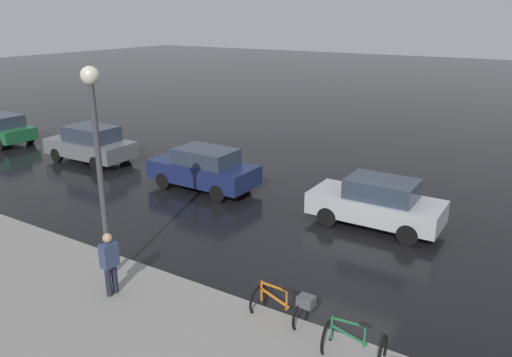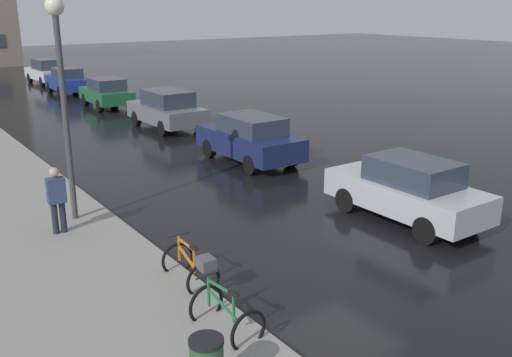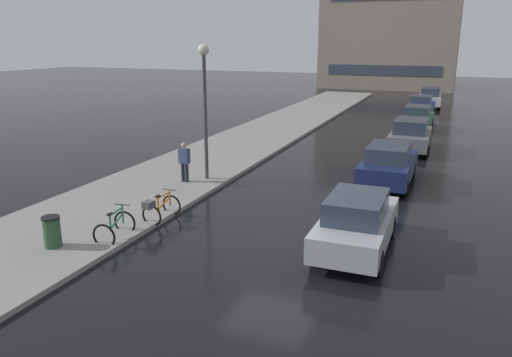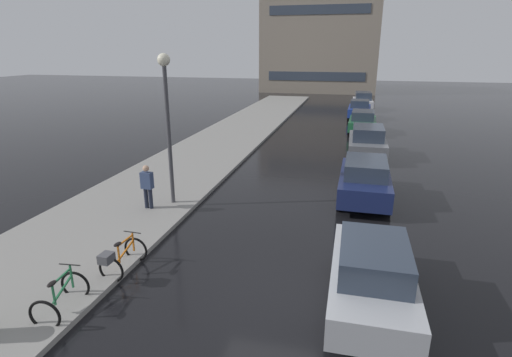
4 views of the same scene
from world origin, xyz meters
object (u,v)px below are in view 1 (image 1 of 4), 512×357
object	(u,v)px
car_grey	(91,144)
streetlamp	(97,140)
car_navy	(204,168)
pedestrian	(110,263)
car_silver	(377,203)
bicycle_nearest	(354,343)
car_green	(2,129)
bicycle_second	(285,305)

from	to	relation	value
car_grey	streetlamp	distance (m)	11.64
car_navy	pedestrian	size ratio (longest dim) A/B	2.49
car_grey	pedestrian	world-z (taller)	pedestrian
car_silver	bicycle_nearest	bearing A→B (deg)	-164.10
car_green	pedestrian	bearing A→B (deg)	-114.48
car_grey	car_navy	bearing A→B (deg)	-91.82
bicycle_second	car_green	distance (m)	21.02
bicycle_second	pedestrian	world-z (taller)	pedestrian
pedestrian	streetlamp	world-z (taller)	streetlamp
car_silver	car_green	bearing A→B (deg)	90.14
streetlamp	bicycle_second	bearing A→B (deg)	-81.05
bicycle_second	car_silver	distance (m)	6.11
car_silver	car_green	xyz separation A→B (m)	(-0.05, 20.00, -0.03)
car_silver	car_grey	size ratio (longest dim) A/B	0.98
bicycle_nearest	car_green	world-z (taller)	car_green
bicycle_nearest	pedestrian	bearing A→B (deg)	99.60
car_navy	car_grey	size ratio (longest dim) A/B	1.01
car_navy	pedestrian	xyz separation A→B (m)	(-7.35, -2.98, 0.13)
car_silver	streetlamp	distance (m)	8.69
car_navy	car_grey	world-z (taller)	car_grey
bicycle_second	car_green	world-z (taller)	car_green
bicycle_nearest	streetlamp	distance (m)	7.18
pedestrian	bicycle_nearest	bearing A→B (deg)	-80.40
pedestrian	car_silver	bearing A→B (deg)	-27.21
bicycle_second	car_navy	distance (m)	9.18
car_navy	car_green	xyz separation A→B (m)	(0.02, 13.21, -0.05)
car_green	pedestrian	distance (m)	17.79
car_silver	car_green	distance (m)	20.00
car_green	bicycle_nearest	bearing A→B (deg)	-106.36
bicycle_second	car_green	bearing A→B (deg)	73.26
car_grey	car_green	size ratio (longest dim) A/B	1.12
bicycle_nearest	car_silver	world-z (taller)	car_silver
car_silver	car_grey	xyz separation A→B (m)	(0.14, 13.43, 0.03)
car_grey	bicycle_second	bearing A→B (deg)	-114.74
car_silver	streetlamp	size ratio (longest dim) A/B	0.77
bicycle_nearest	car_grey	xyz separation A→B (m)	(6.61, 15.27, 0.45)
car_grey	streetlamp	world-z (taller)	streetlamp
car_grey	car_green	bearing A→B (deg)	91.66
bicycle_nearest	pedestrian	xyz separation A→B (m)	(-0.96, 5.66, 0.57)
streetlamp	car_silver	bearing A→B (deg)	-33.60
bicycle_second	pedestrian	xyz separation A→B (m)	(-1.32, 3.94, 0.49)
streetlamp	car_grey	bearing A→B (deg)	51.86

